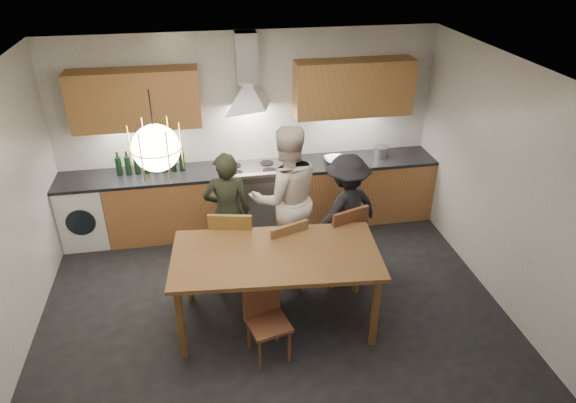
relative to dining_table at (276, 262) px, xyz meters
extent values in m
plane|color=black|center=(-0.01, 0.04, -0.77)|extent=(5.00, 5.00, 0.00)
cube|color=white|center=(-0.01, 2.29, 0.53)|extent=(5.00, 0.02, 2.60)
cube|color=white|center=(2.49, 0.04, 0.53)|extent=(0.02, 4.50, 2.60)
cube|color=white|center=(-0.01, 0.04, 1.83)|extent=(5.00, 4.50, 0.02)
cube|color=#BC7C48|center=(-1.19, 1.99, -0.34)|extent=(1.45, 0.60, 0.86)
cube|color=#BC7C48|center=(1.46, 1.99, -0.34)|extent=(2.05, 0.60, 0.86)
cube|color=white|center=(-2.21, 1.99, -0.34)|extent=(0.58, 0.58, 0.85)
cube|color=black|center=(-1.49, 1.99, 0.11)|extent=(2.05, 0.62, 0.04)
cube|color=black|center=(1.46, 1.99, 0.11)|extent=(2.05, 0.62, 0.04)
cube|color=silver|center=(-0.01, 1.99, -0.37)|extent=(0.90, 0.60, 0.80)
cube|color=black|center=(-0.01, 1.71, -0.39)|extent=(0.78, 0.02, 0.42)
cube|color=slate|center=(-0.01, 1.99, 0.07)|extent=(0.90, 0.60, 0.08)
cube|color=silver|center=(-0.01, 1.73, 0.13)|extent=(0.90, 0.08, 0.04)
cube|color=#BC8648|center=(-1.39, 2.12, 1.09)|extent=(1.55, 0.35, 0.72)
cube|color=#BC8648|center=(1.36, 2.12, 1.09)|extent=(1.55, 0.35, 0.72)
cube|color=silver|center=(-0.01, 2.16, 1.52)|extent=(0.26, 0.22, 0.62)
cylinder|color=black|center=(-1.01, -0.06, 1.58)|extent=(0.01, 0.01, 0.50)
sphere|color=#FFE0A5|center=(-1.01, -0.06, 1.33)|extent=(0.40, 0.40, 0.40)
torus|color=gold|center=(-1.01, -0.06, 1.33)|extent=(0.43, 0.43, 0.01)
cube|color=brown|center=(0.00, 0.00, 0.08)|extent=(2.14, 1.20, 0.05)
cylinder|color=brown|center=(-0.97, -0.34, -0.36)|extent=(0.08, 0.08, 0.82)
cylinder|color=brown|center=(-0.90, 0.50, -0.36)|extent=(0.08, 0.08, 0.82)
cylinder|color=brown|center=(0.90, -0.50, -0.36)|extent=(0.08, 0.08, 0.82)
cylinder|color=brown|center=(0.97, 0.34, -0.36)|extent=(0.08, 0.08, 0.82)
cube|color=brown|center=(-0.36, 0.75, -0.27)|extent=(0.56, 0.56, 0.04)
cube|color=brown|center=(-0.41, 0.54, 0.01)|extent=(0.47, 0.14, 0.51)
cylinder|color=brown|center=(-0.14, 0.89, -0.53)|extent=(0.04, 0.04, 0.48)
cylinder|color=brown|center=(-0.22, 0.52, -0.53)|extent=(0.04, 0.04, 0.48)
cylinder|color=brown|center=(-0.51, 0.97, -0.53)|extent=(0.04, 0.04, 0.48)
cylinder|color=brown|center=(-0.59, 0.60, -0.53)|extent=(0.04, 0.04, 0.48)
cube|color=brown|center=(0.13, 0.53, -0.30)|extent=(0.57, 0.57, 0.04)
cube|color=brown|center=(0.20, 0.34, -0.03)|extent=(0.43, 0.19, 0.48)
cylinder|color=brown|center=(0.24, 0.76, -0.54)|extent=(0.04, 0.04, 0.45)
cylinder|color=brown|center=(0.36, 0.42, -0.54)|extent=(0.04, 0.04, 0.45)
cylinder|color=brown|center=(-0.10, 0.63, -0.54)|extent=(0.04, 0.04, 0.45)
cylinder|color=brown|center=(0.02, 0.30, -0.54)|extent=(0.04, 0.04, 0.45)
cube|color=#5B301C|center=(0.83, 0.65, -0.28)|extent=(0.59, 0.59, 0.04)
cube|color=#5B301C|center=(0.90, 0.46, -0.01)|extent=(0.45, 0.20, 0.50)
cylinder|color=#5B301C|center=(0.94, 0.89, -0.53)|extent=(0.04, 0.04, 0.47)
cylinder|color=#5B301C|center=(1.07, 0.54, -0.53)|extent=(0.04, 0.04, 0.47)
cylinder|color=#5B301C|center=(0.59, 0.77, -0.53)|extent=(0.04, 0.04, 0.47)
cylinder|color=#5B301C|center=(0.72, 0.42, -0.53)|extent=(0.04, 0.04, 0.47)
cube|color=brown|center=(-0.15, -0.48, -0.37)|extent=(0.45, 0.45, 0.04)
cube|color=brown|center=(-0.19, -0.31, -0.15)|extent=(0.37, 0.13, 0.41)
cylinder|color=brown|center=(-0.26, -0.66, -0.58)|extent=(0.03, 0.03, 0.38)
cylinder|color=brown|center=(-0.34, -0.37, -0.58)|extent=(0.03, 0.03, 0.38)
cylinder|color=brown|center=(0.03, -0.59, -0.58)|extent=(0.03, 0.03, 0.38)
cylinder|color=brown|center=(-0.04, -0.29, -0.58)|extent=(0.03, 0.03, 0.38)
imported|color=black|center=(-0.41, 1.09, -0.01)|extent=(0.56, 0.38, 1.52)
imported|color=beige|center=(0.29, 1.06, 0.13)|extent=(0.94, 0.77, 1.80)
imported|color=black|center=(1.00, 0.96, -0.05)|extent=(1.06, 0.86, 1.43)
imported|color=silver|center=(1.11, 1.94, 0.17)|extent=(0.31, 0.31, 0.07)
cylinder|color=#B2B1B5|center=(1.78, 2.01, 0.20)|extent=(0.27, 0.27, 0.14)
camera|label=1|loc=(-0.62, -4.16, 3.01)|focal=32.00mm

